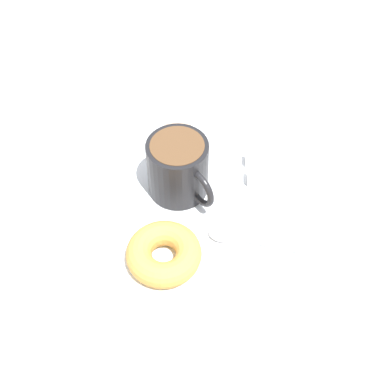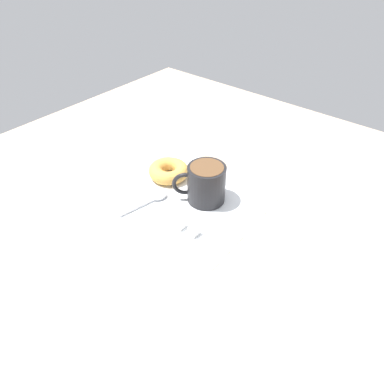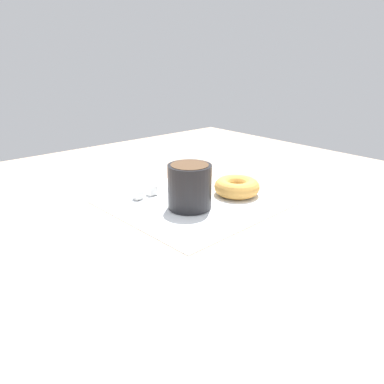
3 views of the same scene
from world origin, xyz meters
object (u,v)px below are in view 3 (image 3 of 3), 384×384
object	(u,v)px
coffee_cup	(190,185)
sugar_cube_extra	(151,190)
donut	(237,187)
spoon	(196,186)
sugar_cube	(138,194)

from	to	relation	value
coffee_cup	sugar_cube_extra	size ratio (longest dim) A/B	5.36
donut	coffee_cup	bearing A→B (deg)	-95.80
donut	sugar_cube_extra	bearing A→B (deg)	-130.77
donut	spoon	xyz separation A→B (cm)	(-9.02, -3.74, -1.26)
coffee_cup	sugar_cube	xyz separation A→B (cm)	(-10.49, -5.25, -3.59)
donut	sugar_cube_extra	size ratio (longest dim) A/B	5.05
spoon	coffee_cup	bearing A→B (deg)	-47.56
coffee_cup	sugar_cube	distance (cm)	12.27
donut	spoon	distance (cm)	9.85
spoon	sugar_cube_extra	xyz separation A→B (cm)	(-2.95, -10.15, 0.56)
spoon	sugar_cube_extra	size ratio (longest dim) A/B	6.42
sugar_cube_extra	spoon	bearing A→B (deg)	73.78
coffee_cup	sugar_cube	bearing A→B (deg)	-153.41
coffee_cup	donut	distance (cm)	12.63
spoon	sugar_cube_extra	bearing A→B (deg)	-106.22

